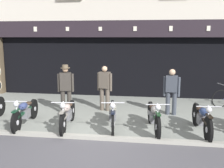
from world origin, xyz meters
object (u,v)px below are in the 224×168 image
(motorcycle_center, at_px, (113,114))
(salesman_left, at_px, (66,87))
(shopkeeper_center, at_px, (105,86))
(motorcycle_right, at_px, (202,118))
(motorcycle_center_left, at_px, (68,114))
(advert_board_near, at_px, (181,56))
(motorcycle_left, at_px, (25,112))
(motorcycle_center_right, at_px, (154,116))
(salesman_right, at_px, (172,90))

(motorcycle_center, bearing_deg, salesman_left, -44.76)
(shopkeeper_center, bearing_deg, motorcycle_right, 159.91)
(motorcycle_center_left, xyz_separation_m, motorcycle_right, (3.77, 0.08, 0.01))
(shopkeeper_center, height_order, advert_board_near, advert_board_near)
(motorcycle_center, distance_m, advert_board_near, 5.13)
(motorcycle_left, relative_size, advert_board_near, 1.90)
(shopkeeper_center, bearing_deg, advert_board_near, -125.91)
(motorcycle_center, xyz_separation_m, salesman_left, (-1.82, 1.32, 0.50))
(motorcycle_center_right, bearing_deg, advert_board_near, -112.50)
(motorcycle_center_left, distance_m, salesman_left, 1.67)
(motorcycle_left, height_order, motorcycle_center, motorcycle_center)
(salesman_right, bearing_deg, motorcycle_right, 119.81)
(motorcycle_left, xyz_separation_m, salesman_left, (0.78, 1.48, 0.51))
(motorcycle_center_left, bearing_deg, motorcycle_center, -178.85)
(motorcycle_left, relative_size, salesman_left, 1.22)
(motorcycle_left, distance_m, salesman_left, 1.75)
(motorcycle_center_left, bearing_deg, motorcycle_right, 174.45)
(motorcycle_center_right, relative_size, shopkeeper_center, 1.25)
(motorcycle_center, distance_m, salesman_right, 2.47)
(motorcycle_right, xyz_separation_m, salesman_left, (-4.30, 1.42, 0.49))
(motorcycle_center_right, height_order, advert_board_near, advert_board_near)
(motorcycle_center_right, height_order, motorcycle_right, motorcycle_right)
(salesman_left, bearing_deg, motorcycle_center_left, 96.68)
(motorcycle_center_right, distance_m, advert_board_near, 4.78)
(shopkeeper_center, xyz_separation_m, salesman_right, (2.32, -0.19, -0.02))
(motorcycle_left, bearing_deg, salesman_right, -163.08)
(motorcycle_center, xyz_separation_m, motorcycle_right, (2.48, -0.10, 0.01))
(motorcycle_right, distance_m, advert_board_near, 4.68)
(salesman_left, bearing_deg, salesman_right, 172.80)
(motorcycle_center_left, relative_size, motorcycle_right, 1.01)
(motorcycle_center, height_order, motorcycle_center_right, motorcycle_center_right)
(motorcycle_center_left, xyz_separation_m, motorcycle_center, (1.29, 0.18, -0.00))
(motorcycle_left, distance_m, salesman_right, 4.76)
(salesman_right, bearing_deg, motorcycle_center_left, 38.96)
(motorcycle_right, xyz_separation_m, shopkeeper_center, (-3.03, 1.95, 0.45))
(motorcycle_left, xyz_separation_m, motorcycle_center_left, (1.31, -0.02, 0.01))
(motorcycle_center_left, distance_m, advert_board_near, 5.96)
(motorcycle_center_left, distance_m, shopkeeper_center, 2.21)
(salesman_right, xyz_separation_m, advert_board_near, (0.53, 2.71, 0.95))
(motorcycle_center_right, distance_m, shopkeeper_center, 2.63)
(motorcycle_right, relative_size, shopkeeper_center, 1.26)
(motorcycle_left, relative_size, motorcycle_center_right, 1.03)
(motorcycle_left, relative_size, motorcycle_center, 1.02)
(motorcycle_left, xyz_separation_m, motorcycle_right, (5.08, 0.07, 0.02))
(motorcycle_center_right, xyz_separation_m, salesman_right, (0.58, 1.73, 0.43))
(salesman_right, relative_size, advert_board_near, 1.44)
(salesman_left, height_order, advert_board_near, advert_board_near)
(motorcycle_center, distance_m, motorcycle_center_right, 1.19)
(motorcycle_right, height_order, salesman_right, salesman_right)
(motorcycle_right, bearing_deg, motorcycle_center_right, -5.62)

